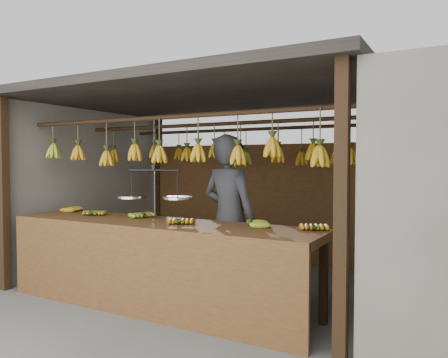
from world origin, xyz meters
The scene contains 8 objects.
ground centered at (0.00, 0.00, 0.00)m, with size 80.00×80.00×0.00m, color #5B5B57.
stall centered at (0.00, 0.33, 1.97)m, with size 4.30×3.30×2.40m.
neighbor_left centered at (-3.60, 0.00, 1.15)m, with size 3.00×3.00×2.30m, color slate.
counter centered at (0.00, -1.23, 0.71)m, with size 3.54×0.80×0.96m.
hanging_bananas centered at (0.01, 0.01, 1.62)m, with size 3.64×2.25×0.39m.
balance_scale centered at (-0.14, -1.00, 1.18)m, with size 0.81×0.46×0.87m.
vendor centered at (0.56, -0.60, 0.91)m, with size 0.66×0.44×1.82m, color #262628.
bag_bundles centered at (1.94, 1.35, 1.02)m, with size 0.08×0.26×1.26m.
Camera 1 is at (2.80, -4.75, 1.53)m, focal length 35.00 mm.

